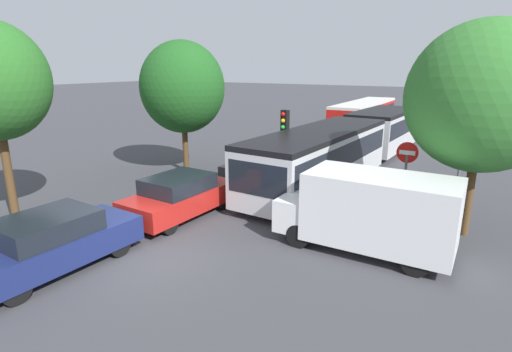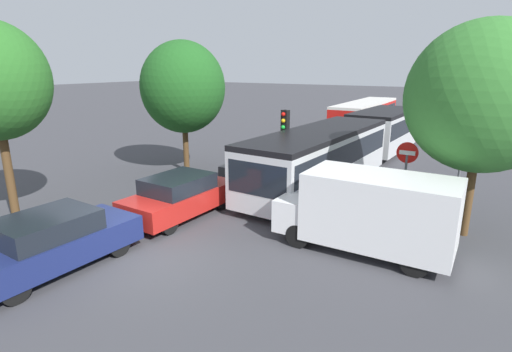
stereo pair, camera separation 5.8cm
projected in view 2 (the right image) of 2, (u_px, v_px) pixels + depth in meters
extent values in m
plane|color=#3D3D42|center=(153.00, 259.00, 11.23)|extent=(200.00, 200.00, 0.00)
cube|color=silver|center=(319.00, 159.00, 17.22)|extent=(3.04, 9.89, 2.11)
cube|color=black|center=(320.00, 151.00, 17.12)|extent=(3.05, 9.50, 0.93)
cube|color=black|center=(320.00, 133.00, 16.91)|extent=(3.04, 9.89, 0.21)
cube|color=silver|center=(383.00, 131.00, 24.65)|extent=(2.91, 6.80, 2.11)
cube|color=black|center=(384.00, 125.00, 24.55)|extent=(2.92, 6.54, 0.93)
cube|color=black|center=(385.00, 112.00, 24.34)|extent=(2.91, 6.80, 0.21)
cylinder|color=black|center=(362.00, 140.00, 21.55)|extent=(1.99, 1.11, 1.94)
cube|color=black|center=(257.00, 179.00, 13.27)|extent=(2.31, 0.20, 1.13)
cylinder|color=black|center=(309.00, 202.00, 14.34)|extent=(0.35, 1.04, 1.03)
cylinder|color=black|center=(258.00, 191.00, 15.52)|extent=(0.35, 1.04, 1.03)
cylinder|color=black|center=(367.00, 166.00, 19.36)|extent=(0.35, 1.04, 1.03)
cylinder|color=black|center=(325.00, 161.00, 20.54)|extent=(0.35, 1.04, 1.03)
cylinder|color=black|center=(400.00, 146.00, 24.28)|extent=(0.35, 1.04, 1.03)
cylinder|color=black|center=(365.00, 142.00, 25.46)|extent=(0.35, 1.04, 1.03)
cube|color=red|center=(365.00, 116.00, 32.78)|extent=(2.58, 11.09, 1.92)
cube|color=black|center=(365.00, 112.00, 32.69)|extent=(2.60, 10.54, 0.81)
cube|color=silver|center=(366.00, 103.00, 32.50)|extent=(2.58, 11.09, 0.19)
cylinder|color=black|center=(364.00, 119.00, 36.52)|extent=(0.30, 0.97, 0.96)
cylinder|color=black|center=(387.00, 121.00, 35.50)|extent=(0.30, 0.97, 0.96)
cylinder|color=black|center=(339.00, 129.00, 30.74)|extent=(0.30, 0.97, 0.96)
cylinder|color=black|center=(365.00, 132.00, 29.73)|extent=(0.30, 0.97, 0.96)
cube|color=navy|center=(53.00, 246.00, 10.53)|extent=(2.05, 4.52, 0.72)
cube|color=black|center=(46.00, 225.00, 10.28)|extent=(1.82, 2.39, 0.55)
cylinder|color=black|center=(85.00, 232.00, 12.18)|extent=(0.26, 0.69, 0.68)
cylinder|color=black|center=(118.00, 244.00, 11.33)|extent=(0.26, 0.69, 0.68)
cylinder|color=black|center=(14.00, 290.00, 9.05)|extent=(0.26, 0.69, 0.68)
cube|color=#B21E19|center=(181.00, 199.00, 14.26)|extent=(2.01, 4.44, 0.71)
cube|color=black|center=(178.00, 183.00, 14.01)|extent=(1.79, 2.35, 0.54)
cylinder|color=black|center=(192.00, 193.00, 15.87)|extent=(0.25, 0.67, 0.67)
cylinder|color=black|center=(223.00, 200.00, 15.05)|extent=(0.25, 0.67, 0.67)
cylinder|color=black|center=(136.00, 215.00, 13.62)|extent=(0.25, 0.67, 0.67)
cylinder|color=black|center=(169.00, 224.00, 12.80)|extent=(0.25, 0.67, 0.67)
cube|color=black|center=(257.00, 167.00, 19.09)|extent=(1.78, 3.93, 0.63)
cube|color=black|center=(256.00, 156.00, 18.86)|extent=(1.58, 2.08, 0.48)
cylinder|color=black|center=(259.00, 165.00, 20.51)|extent=(0.22, 0.60, 0.59)
cylinder|color=black|center=(282.00, 169.00, 19.78)|extent=(0.22, 0.60, 0.59)
cylinder|color=black|center=(230.00, 176.00, 18.53)|extent=(0.22, 0.60, 0.59)
cylinder|color=black|center=(255.00, 180.00, 17.79)|extent=(0.22, 0.60, 0.59)
cube|color=#B7BABF|center=(308.00, 146.00, 23.57)|extent=(2.04, 4.51, 0.72)
cube|color=black|center=(308.00, 136.00, 23.32)|extent=(1.82, 2.39, 0.55)
cylinder|color=black|center=(307.00, 146.00, 25.21)|extent=(0.26, 0.68, 0.68)
cylinder|color=black|center=(330.00, 149.00, 24.37)|extent=(0.26, 0.68, 0.68)
cylinder|color=black|center=(285.00, 154.00, 22.93)|extent=(0.26, 0.68, 0.68)
cylinder|color=black|center=(310.00, 157.00, 22.09)|extent=(0.26, 0.68, 0.68)
cube|color=white|center=(379.00, 210.00, 11.26)|extent=(4.11, 2.01, 2.00)
cube|color=white|center=(298.00, 210.00, 12.63)|extent=(0.91, 1.90, 1.00)
cylinder|color=black|center=(298.00, 236.00, 11.87)|extent=(0.72, 0.24, 0.72)
cylinder|color=black|center=(320.00, 218.00, 13.25)|extent=(0.72, 0.24, 0.72)
cylinder|color=black|center=(415.00, 263.00, 10.23)|extent=(0.72, 0.24, 0.72)
cylinder|color=black|center=(426.00, 239.00, 11.61)|extent=(0.72, 0.24, 0.72)
cylinder|color=#56595E|center=(285.00, 149.00, 17.57)|extent=(0.12, 0.12, 3.40)
cube|color=black|center=(285.00, 120.00, 17.24)|extent=(0.35, 0.29, 0.90)
sphere|color=red|center=(283.00, 114.00, 17.05)|extent=(0.18, 0.18, 0.18)
sphere|color=#EAAD14|center=(283.00, 121.00, 17.13)|extent=(0.18, 0.18, 0.18)
sphere|color=green|center=(283.00, 127.00, 17.20)|extent=(0.18, 0.18, 0.18)
cylinder|color=#56595E|center=(404.00, 189.00, 13.50)|extent=(0.08, 0.08, 2.40)
cylinder|color=red|center=(407.00, 153.00, 13.16)|extent=(0.70, 0.03, 0.70)
cube|color=white|center=(407.00, 153.00, 13.14)|extent=(0.50, 0.04, 0.14)
cylinder|color=#56595E|center=(462.00, 156.00, 15.72)|extent=(0.10, 0.10, 3.60)
cube|color=#197A38|center=(467.00, 118.00, 15.32)|extent=(0.39, 1.37, 0.28)
cube|color=#197A38|center=(466.00, 127.00, 15.41)|extent=(0.39, 1.37, 0.28)
cylinder|color=#51381E|center=(9.00, 175.00, 13.52)|extent=(0.28, 0.28, 3.35)
cylinder|color=#51381E|center=(186.00, 146.00, 20.23)|extent=(0.28, 0.28, 2.55)
ellipsoid|color=#1E561E|center=(183.00, 87.00, 19.44)|extent=(4.11, 4.11, 4.45)
ellipsoid|color=#1E561E|center=(183.00, 100.00, 19.99)|extent=(2.46, 2.46, 2.45)
cylinder|color=#51381E|center=(469.00, 195.00, 12.47)|extent=(0.27, 0.27, 2.68)
ellipsoid|color=#33752D|center=(483.00, 97.00, 11.67)|extent=(4.45, 4.45, 4.45)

